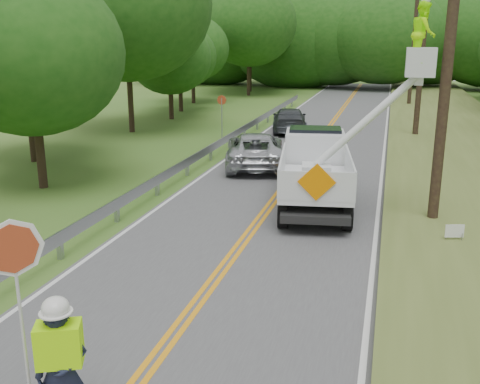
# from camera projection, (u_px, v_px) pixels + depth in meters

# --- Properties ---
(ground) EXTENTS (140.00, 140.00, 0.00)m
(ground) POSITION_uv_depth(u_px,v_px,m) (144.00, 375.00, 8.99)
(ground) COLOR #2F611C
(ground) RESTS_ON ground
(road) EXTENTS (7.20, 96.00, 0.03)m
(road) POSITION_uv_depth(u_px,v_px,m) (292.00, 176.00, 22.00)
(road) COLOR #4D4D4F
(road) RESTS_ON ground
(guardrail) EXTENTS (0.18, 48.00, 0.77)m
(guardrail) POSITION_uv_depth(u_px,v_px,m) (204.00, 153.00, 23.71)
(guardrail) COLOR #9899A0
(guardrail) RESTS_ON ground
(utility_poles) EXTENTS (1.60, 43.30, 10.00)m
(utility_poles) POSITION_uv_depth(u_px,v_px,m) (432.00, 40.00, 22.12)
(utility_poles) COLOR black
(utility_poles) RESTS_ON ground
(treeline_left) EXTENTS (10.64, 55.85, 11.40)m
(treeline_left) POSITION_uv_depth(u_px,v_px,m) (176.00, 29.00, 36.69)
(treeline_left) COLOR #332319
(treeline_left) RESTS_ON ground
(treeline_horizon) EXTENTS (55.33, 14.43, 11.86)m
(treeline_horizon) POSITION_uv_depth(u_px,v_px,m) (353.00, 37.00, 60.12)
(treeline_horizon) COLOR #1B4C13
(treeline_horizon) RESTS_ON ground
(flagger) EXTENTS (1.12, 0.77, 3.15)m
(flagger) POSITION_uv_depth(u_px,v_px,m) (60.00, 363.00, 7.34)
(flagger) COLOR #191E33
(flagger) RESTS_ON road
(bucket_truck) EXTENTS (4.79, 6.52, 6.26)m
(bucket_truck) POSITION_uv_depth(u_px,v_px,m) (322.00, 158.00, 18.35)
(bucket_truck) COLOR black
(bucket_truck) RESTS_ON road
(suv_silver) EXTENTS (3.60, 5.63, 1.45)m
(suv_silver) POSITION_uv_depth(u_px,v_px,m) (255.00, 149.00, 23.47)
(suv_silver) COLOR #B8BBC0
(suv_silver) RESTS_ON road
(suv_darkgrey) EXTENTS (2.80, 5.04, 1.38)m
(suv_darkgrey) POSITION_uv_depth(u_px,v_px,m) (289.00, 120.00, 32.21)
(suv_darkgrey) COLOR #3B4044
(suv_darkgrey) RESTS_ON road
(stop_sign_permanent) EXTENTS (0.52, 0.06, 2.43)m
(stop_sign_permanent) POSITION_uv_depth(u_px,v_px,m) (222.00, 111.00, 29.21)
(stop_sign_permanent) COLOR #9899A0
(stop_sign_permanent) RESTS_ON ground
(yard_sign) EXTENTS (0.48, 0.17, 0.71)m
(yard_sign) POSITION_uv_depth(u_px,v_px,m) (454.00, 232.00, 14.16)
(yard_sign) COLOR white
(yard_sign) RESTS_ON ground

